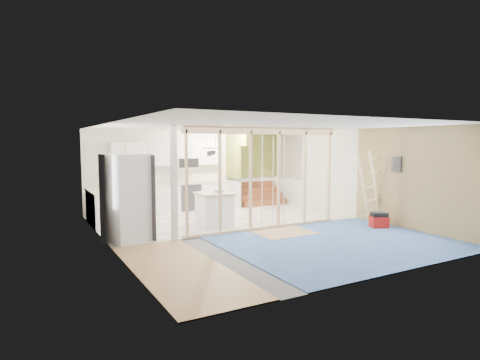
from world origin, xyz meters
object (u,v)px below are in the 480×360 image
fridge (127,198)px  ladder (371,187)px  toolbox (379,220)px  island (214,209)px

fridge → ladder: ladder is taller
toolbox → ladder: (0.20, 0.49, 0.83)m
fridge → ladder: size_ratio=0.98×
fridge → island: 2.60m
island → ladder: bearing=-24.1°
fridge → island: fridge is taller
island → ladder: ladder is taller
toolbox → ladder: bearing=92.1°
island → ladder: (3.78, -1.89, 0.58)m
fridge → island: bearing=-4.9°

